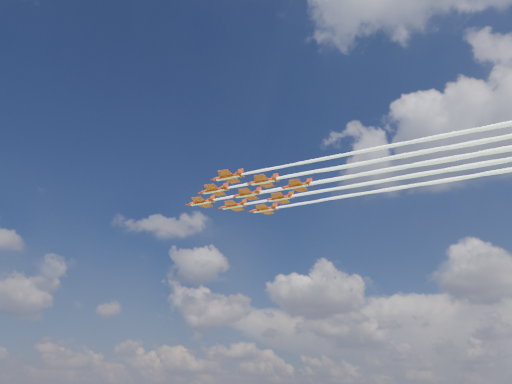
{
  "coord_description": "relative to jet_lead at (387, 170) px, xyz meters",
  "views": [
    {
      "loc": [
        103.76,
        -123.43,
        4.0
      ],
      "look_at": [
        11.34,
        -2.54,
        72.33
      ],
      "focal_mm": 35.0,
      "sensor_mm": 36.0,
      "label": 1
    }
  ],
  "objects": [
    {
      "name": "jet_row2_starb",
      "position": [
        6.92,
        9.57,
        0.0
      ],
      "size": [
        135.65,
        38.77,
        2.9
      ],
      "rotation": [
        0.0,
        0.0,
        0.25
      ],
      "color": "#B12709"
    },
    {
      "name": "jet_lead",
      "position": [
        0.0,
        0.0,
        0.0
      ],
      "size": [
        135.65,
        38.77,
        2.9
      ],
      "rotation": [
        0.0,
        0.0,
        0.25
      ],
      "color": "#B12709"
    },
    {
      "name": "jet_row4_starb",
      "position": [
        24.48,
        14.03,
        0.0
      ],
      "size": [
        135.65,
        38.77,
        2.9
      ],
      "rotation": [
        0.0,
        0.0,
        0.25
      ],
      "color": "#B12709"
    },
    {
      "name": "jet_row4_port",
      "position": [
        28.21,
        -0.66,
        0.0
      ],
      "size": [
        135.65,
        38.77,
        2.9
      ],
      "rotation": [
        0.0,
        0.0,
        0.25
      ],
      "color": "#B12709"
    },
    {
      "name": "jet_row3_starb",
      "position": [
        13.83,
        19.14,
        0.0
      ],
      "size": [
        135.65,
        38.77,
        2.9
      ],
      "rotation": [
        0.0,
        0.0,
        0.25
      ],
      "color": "#B12709"
    },
    {
      "name": "jet_row3_centre",
      "position": [
        17.56,
        4.46,
        0.0
      ],
      "size": [
        135.65,
        38.77,
        2.9
      ],
      "rotation": [
        0.0,
        0.0,
        0.25
      ],
      "color": "#B12709"
    },
    {
      "name": "jet_row3_port",
      "position": [
        21.29,
        -10.23,
        0.0
      ],
      "size": [
        135.65,
        38.77,
        2.9
      ],
      "rotation": [
        0.0,
        0.0,
        0.25
      ],
      "color": "#B12709"
    },
    {
      "name": "jet_row2_port",
      "position": [
        10.64,
        -5.11,
        0.0
      ],
      "size": [
        135.65,
        38.77,
        2.9
      ],
      "rotation": [
        0.0,
        0.0,
        0.25
      ],
      "color": "#B12709"
    }
  ]
}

